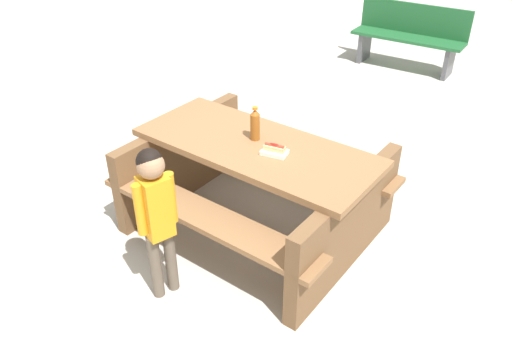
% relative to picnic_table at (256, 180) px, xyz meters
% --- Properties ---
extents(ground_plane, '(30.00, 30.00, 0.00)m').
position_rel_picnic_table_xyz_m(ground_plane, '(0.00, 0.00, -0.44)').
color(ground_plane, '#B7B2A8').
rests_on(ground_plane, ground).
extents(picnic_table, '(2.10, 1.82, 0.75)m').
position_rel_picnic_table_xyz_m(picnic_table, '(0.00, 0.00, 0.00)').
color(picnic_table, brown).
rests_on(picnic_table, ground).
extents(soda_bottle, '(0.07, 0.07, 0.26)m').
position_rel_picnic_table_xyz_m(soda_bottle, '(-0.06, 0.04, 0.43)').
color(soda_bottle, brown).
rests_on(soda_bottle, picnic_table).
extents(hotdog_tray, '(0.21, 0.18, 0.08)m').
position_rel_picnic_table_xyz_m(hotdog_tray, '(0.19, 0.01, 0.34)').
color(hotdog_tray, white).
rests_on(hotdog_tray, picnic_table).
extents(child_in_coat, '(0.17, 0.27, 1.10)m').
position_rel_picnic_table_xyz_m(child_in_coat, '(0.18, -0.92, 0.26)').
color(child_in_coat, brown).
rests_on(child_in_coat, ground).
extents(park_bench_near, '(1.55, 0.85, 0.85)m').
position_rel_picnic_table_xyz_m(park_bench_near, '(-1.55, 3.89, 0.00)').
color(park_bench_near, '#1E592D').
rests_on(park_bench_near, ground).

